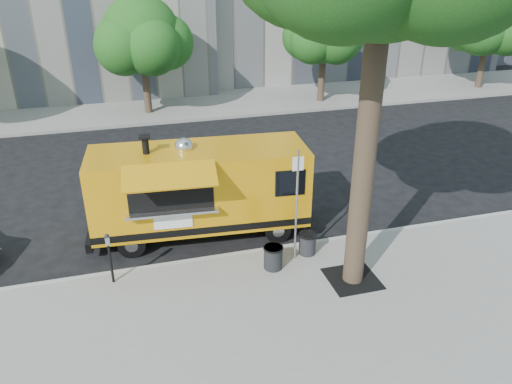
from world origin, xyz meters
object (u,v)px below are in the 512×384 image
(far_tree_d, at_px, (491,20))
(sign_post, at_px, (297,200))
(parking_meter, at_px, (109,253))
(far_tree_c, at_px, (324,31))
(trash_bin_left, at_px, (307,243))
(far_tree_b, at_px, (141,35))
(food_truck, at_px, (199,189))
(trash_bin_right, at_px, (273,257))

(far_tree_d, relative_size, sign_post, 1.88)
(sign_post, height_order, parking_meter, sign_post)
(parking_meter, bearing_deg, far_tree_c, 51.34)
(parking_meter, relative_size, trash_bin_left, 2.33)
(far_tree_b, bearing_deg, food_truck, -87.74)
(trash_bin_left, bearing_deg, trash_bin_right, -159.56)
(food_truck, xyz_separation_m, trash_bin_right, (1.40, -2.39, -0.95))
(far_tree_c, relative_size, far_tree_d, 0.92)
(far_tree_b, height_order, trash_bin_right, far_tree_b)
(far_tree_b, bearing_deg, trash_bin_left, -78.20)
(far_tree_b, relative_size, trash_bin_right, 9.06)
(far_tree_d, relative_size, parking_meter, 4.23)
(far_tree_b, bearing_deg, sign_post, -79.85)
(parking_meter, distance_m, trash_bin_right, 3.94)
(parking_meter, xyz_separation_m, trash_bin_right, (3.88, -0.47, -0.51))
(far_tree_b, xyz_separation_m, far_tree_d, (19.00, -0.10, 0.06))
(far_tree_c, xyz_separation_m, trash_bin_left, (-6.05, -13.82, -3.26))
(far_tree_b, distance_m, trash_bin_right, 15.02)
(far_tree_d, height_order, food_truck, far_tree_d)
(far_tree_c, bearing_deg, far_tree_b, 178.09)
(far_tree_c, relative_size, trash_bin_left, 9.09)
(sign_post, xyz_separation_m, parking_meter, (-4.55, 0.20, -0.87))
(far_tree_d, xyz_separation_m, food_truck, (-18.52, -12.03, -2.46))
(far_tree_b, height_order, food_truck, far_tree_b)
(parking_meter, height_order, trash_bin_right, parking_meter)
(parking_meter, distance_m, trash_bin_left, 4.98)
(far_tree_b, height_order, far_tree_d, far_tree_d)
(far_tree_d, bearing_deg, far_tree_c, -178.85)
(far_tree_d, height_order, parking_meter, far_tree_d)
(parking_meter, relative_size, trash_bin_right, 2.20)
(trash_bin_left, bearing_deg, far_tree_b, 101.80)
(food_truck, bearing_deg, parking_meter, -137.62)
(far_tree_c, relative_size, sign_post, 1.74)
(far_tree_d, distance_m, sign_post, 21.79)
(sign_post, bearing_deg, far_tree_d, 40.70)
(far_tree_b, xyz_separation_m, food_truck, (0.48, -12.13, -2.40))
(far_tree_d, bearing_deg, trash_bin_left, -138.86)
(far_tree_d, bearing_deg, sign_post, -139.30)
(sign_post, height_order, food_truck, sign_post)
(far_tree_b, height_order, parking_meter, far_tree_b)
(parking_meter, bearing_deg, sign_post, -2.52)
(far_tree_b, relative_size, parking_meter, 4.12)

